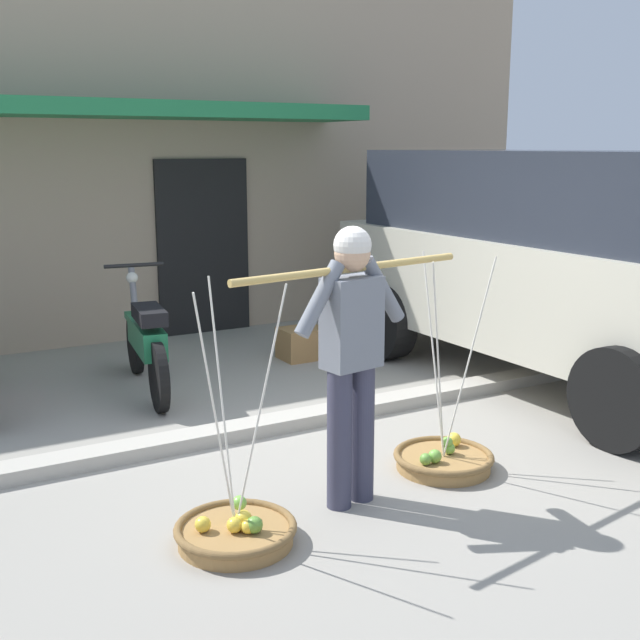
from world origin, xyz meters
TOP-DOWN VIEW (x-y plane):
  - ground_plane at (0.00, 0.00)m, footprint 90.00×90.00m
  - sidewalk_curb at (0.00, 0.70)m, footprint 20.00×0.24m
  - fruit_vendor at (-0.21, -0.67)m, footprint 1.65×0.31m
  - fruit_basket_left_side at (0.61, -0.54)m, footprint 0.68×0.68m
  - fruit_basket_right_side at (-1.03, -0.81)m, footprint 0.68×0.68m
  - motorcycle_third_in_row at (-0.59, 2.14)m, footprint 0.54×1.81m
  - parked_truck at (2.86, 0.66)m, footprint 2.23×4.84m
  - wooden_crate at (1.14, 2.47)m, footprint 0.44×0.36m

SIDE VIEW (x-z plane):
  - ground_plane at x=0.00m, z-range 0.00..0.00m
  - sidewalk_curb at x=0.00m, z-range 0.00..0.10m
  - fruit_basket_left_side at x=0.61m, z-range -0.65..0.80m
  - fruit_basket_right_side at x=-1.03m, z-range -0.65..0.80m
  - wooden_crate at x=1.14m, z-range 0.00..0.32m
  - motorcycle_third_in_row at x=-0.59m, z-range -0.09..1.00m
  - fruit_vendor at x=-0.21m, z-range 0.13..1.83m
  - parked_truck at x=2.86m, z-range 0.08..2.18m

